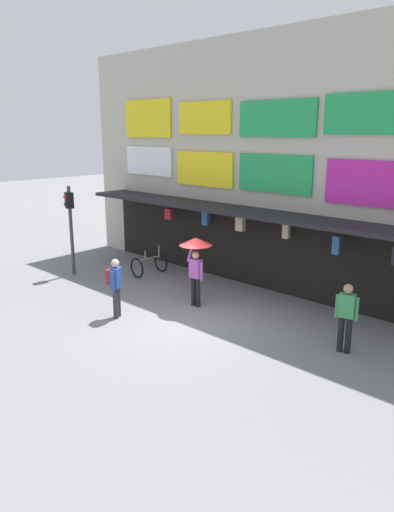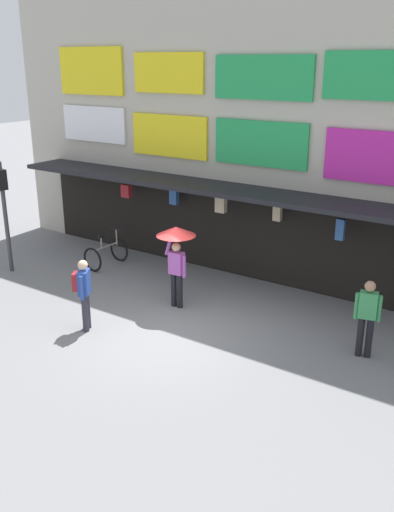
{
  "view_description": "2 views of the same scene",
  "coord_description": "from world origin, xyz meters",
  "px_view_note": "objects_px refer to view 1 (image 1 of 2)",
  "views": [
    {
      "loc": [
        8.66,
        -8.53,
        5.06
      ],
      "look_at": [
        -0.43,
        0.95,
        1.64
      ],
      "focal_mm": 33.83,
      "sensor_mm": 36.0,
      "label": 1
    },
    {
      "loc": [
        6.83,
        -9.02,
        5.83
      ],
      "look_at": [
        -0.36,
        1.57,
        1.3
      ],
      "focal_mm": 39.06,
      "sensor_mm": 36.0,
      "label": 2
    }
  ],
  "objects_px": {
    "pedestrian_in_white": "(115,284)",
    "pedestrian_in_green": "(346,314)",
    "traffic_light_near": "(70,216)",
    "bicycle_parked": "(149,264)",
    "pedestrian_with_umbrella": "(196,252)"
  },
  "relations": [
    {
      "from": "pedestrian_in_green",
      "to": "traffic_light_near",
      "type": "bearing_deg",
      "value": -174.95
    },
    {
      "from": "pedestrian_with_umbrella",
      "to": "pedestrian_in_green",
      "type": "xyz_separation_m",
      "value": [
        4.65,
        0.18,
        -0.69
      ]
    },
    {
      "from": "pedestrian_with_umbrella",
      "to": "traffic_light_near",
      "type": "bearing_deg",
      "value": -172.6
    },
    {
      "from": "traffic_light_near",
      "to": "pedestrian_with_umbrella",
      "type": "height_order",
      "value": "traffic_light_near"
    },
    {
      "from": "traffic_light_near",
      "to": "pedestrian_in_white",
      "type": "height_order",
      "value": "traffic_light_near"
    },
    {
      "from": "pedestrian_in_white",
      "to": "pedestrian_in_green",
      "type": "relative_size",
      "value": 1.0
    },
    {
      "from": "pedestrian_with_umbrella",
      "to": "pedestrian_in_white",
      "type": "height_order",
      "value": "pedestrian_with_umbrella"
    },
    {
      "from": "bicycle_parked",
      "to": "pedestrian_with_umbrella",
      "type": "height_order",
      "value": "pedestrian_with_umbrella"
    },
    {
      "from": "traffic_light_near",
      "to": "pedestrian_in_white",
      "type": "bearing_deg",
      "value": -18.05
    },
    {
      "from": "bicycle_parked",
      "to": "pedestrian_in_green",
      "type": "bearing_deg",
      "value": -6.87
    },
    {
      "from": "pedestrian_with_umbrella",
      "to": "pedestrian_in_green",
      "type": "bearing_deg",
      "value": 2.27
    },
    {
      "from": "traffic_light_near",
      "to": "pedestrian_in_green",
      "type": "distance_m",
      "value": 10.24
    },
    {
      "from": "pedestrian_in_white",
      "to": "pedestrian_in_green",
      "type": "height_order",
      "value": "same"
    },
    {
      "from": "pedestrian_with_umbrella",
      "to": "pedestrian_in_white",
      "type": "bearing_deg",
      "value": -114.47
    },
    {
      "from": "traffic_light_near",
      "to": "bicycle_parked",
      "type": "xyz_separation_m",
      "value": [
        2.02,
        1.87,
        -1.75
      ]
    }
  ]
}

